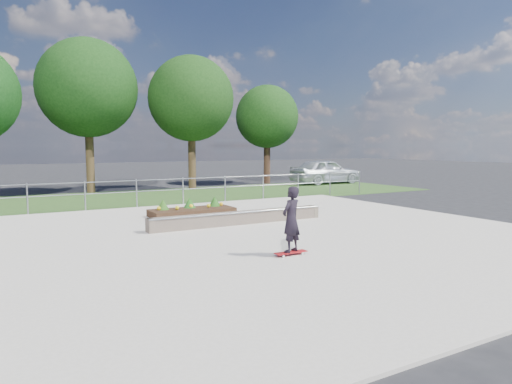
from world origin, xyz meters
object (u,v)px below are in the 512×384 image
at_px(skateboarder, 291,220).
at_px(parked_car, 325,171).
at_px(planter_bed, 192,210).
at_px(grind_ledge, 240,218).

bearing_deg(skateboarder, parked_car, 49.73).
height_order(planter_bed, skateboarder, skateboarder).
bearing_deg(parked_car, planter_bed, 122.84).
distance_m(grind_ledge, parked_car, 16.98).
xyz_separation_m(grind_ledge, skateboarder, (-0.91, -4.29, 0.62)).
bearing_deg(grind_ledge, parked_car, 42.68).
distance_m(grind_ledge, skateboarder, 4.43).
distance_m(grind_ledge, planter_bed, 2.59).
bearing_deg(planter_bed, parked_car, 34.46).
bearing_deg(parked_car, skateboarder, 138.11).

